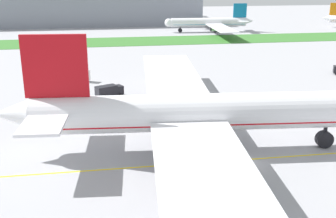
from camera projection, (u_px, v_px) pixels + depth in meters
ground_plane at (247, 164)px, 59.71m from camera, size 600.00×600.00×0.00m
apron_taxi_line at (244, 160)px, 61.03m from camera, size 280.00×0.36×0.01m
grass_median_strip at (150, 41)px, 169.73m from camera, size 320.00×24.00×0.10m
airliner_foreground at (197, 113)px, 62.13m from camera, size 60.77×97.86×18.21m
ground_crew_marshaller_front at (167, 153)px, 61.08m from camera, size 0.50×0.40×1.58m
service_truck_baggage_loader at (80, 75)px, 105.17m from camera, size 5.29×4.10×2.97m
service_truck_catering_van at (109, 91)px, 91.39m from camera, size 6.49×4.68×2.78m
parked_airliner_far_centre at (210, 22)px, 195.19m from camera, size 42.79×68.51×13.11m
terminal_building at (85, 8)px, 217.13m from camera, size 122.53×20.00×18.00m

